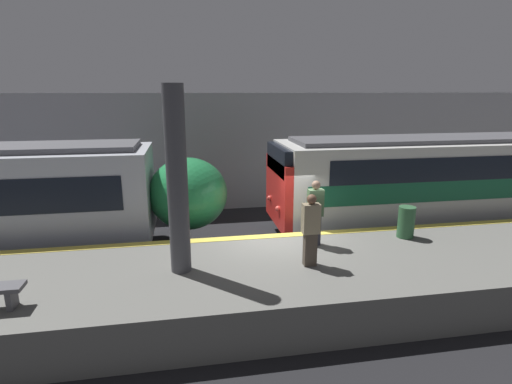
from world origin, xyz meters
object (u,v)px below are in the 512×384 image
Objects in this scene: person_walking at (315,212)px; trash_bin at (406,222)px; support_pillar_near at (177,182)px; person_waiting at (311,229)px.

person_walking is 2.64m from trash_bin.
support_pillar_near is 3.08m from person_waiting.
person_waiting is 1.26m from person_walking.
support_pillar_near is 3.64m from person_walking.
trash_bin is at bearing 2.33° from person_walking.
support_pillar_near reaches higher than trash_bin.
person_walking is at bearing -177.67° from trash_bin.
person_walking reaches higher than person_waiting.
support_pillar_near is 2.37× the size of person_walking.
person_walking is (3.35, 0.93, -1.11)m from support_pillar_near.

